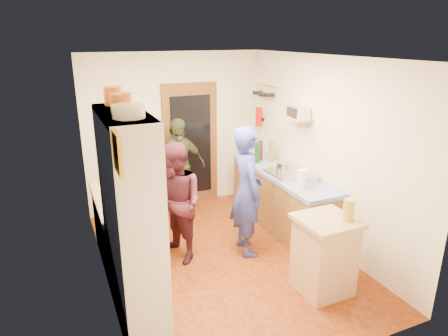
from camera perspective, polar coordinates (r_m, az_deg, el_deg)
floor at (r=5.49m, az=-0.12°, el=-12.78°), size 3.00×4.00×0.02m
ceiling at (r=4.70m, az=-0.14°, el=15.70°), size 3.00×4.00×0.02m
wall_back at (r=6.76m, az=-6.96°, el=5.17°), size 3.00×0.02×2.60m
wall_front at (r=3.33m, az=13.98°, el=-9.53°), size 3.00×0.02×2.60m
wall_left at (r=4.58m, az=-17.72°, el=-2.02°), size 0.02×4.00×2.60m
wall_right at (r=5.68m, az=13.98°, el=2.22°), size 0.02×4.00×2.60m
door_frame at (r=6.86m, az=-4.78°, el=3.28°), size 0.95×0.06×2.10m
door_glass at (r=6.83m, az=-4.69°, el=3.21°), size 0.70×0.02×1.70m
hutch_body at (r=3.95m, az=-13.02°, el=-8.09°), size 0.40×1.20×2.20m
hutch_top_shelf at (r=3.61m, az=-14.25°, el=7.46°), size 0.40×1.14×0.04m
plate_stack at (r=3.32m, az=-13.49°, el=7.90°), size 0.26×0.26×0.11m
orange_pot_a at (r=3.59m, az=-14.37°, el=9.01°), size 0.20×0.20×0.16m
orange_pot_b at (r=3.99m, az=-15.40°, el=9.90°), size 0.19×0.19×0.17m
left_counter_base at (r=5.37m, az=-14.07°, el=-8.81°), size 0.60×1.40×0.85m
left_counter_top at (r=5.19m, az=-14.46°, el=-4.38°), size 0.64×1.44×0.05m
toaster at (r=4.75m, az=-13.07°, el=-4.93°), size 0.26×0.20×0.17m
kettle at (r=5.06m, az=-14.96°, el=-3.49°), size 0.20×0.20×0.20m
orange_bowl at (r=5.30m, az=-13.91°, el=-3.09°), size 0.19×0.19×0.08m
chopping_board at (r=5.72m, az=-15.30°, el=-1.88°), size 0.33×0.26×0.02m
right_counter_base at (r=6.19m, az=8.27°, el=-4.72°), size 0.60×2.20×0.84m
right_counter_top at (r=6.03m, az=8.47°, el=-0.79°), size 0.62×2.22×0.06m
hob at (r=5.90m, az=9.22°, el=-0.75°), size 0.55×0.58×0.04m
pot_on_hob at (r=5.91m, az=8.44°, el=0.20°), size 0.20×0.20×0.13m
bottle_a at (r=6.35m, az=4.79°, el=2.20°), size 0.10×0.10×0.33m
bottle_b at (r=6.54m, az=5.19°, el=2.56°), size 0.09×0.09×0.31m
bottle_c at (r=6.48m, az=6.81°, el=2.44°), size 0.10×0.10×0.33m
paper_towel at (r=5.36m, az=11.06°, el=-1.60°), size 0.14×0.14×0.26m
mixing_bowl at (r=5.69m, az=11.86°, el=-1.29°), size 0.30×0.30×0.11m
island_base at (r=4.80m, az=14.08°, el=-12.22°), size 0.56×0.56×0.86m
island_top at (r=4.59m, az=14.52°, el=-7.31°), size 0.63×0.63×0.05m
cutting_board at (r=4.59m, az=13.65°, el=-7.09°), size 0.35×0.28×0.02m
oil_jar at (r=4.56m, az=17.39°, el=-5.74°), size 0.12×0.12×0.24m
pan_rail at (r=6.76m, az=6.21°, el=11.66°), size 0.02×0.65×0.02m
pan_hang_a at (r=6.60m, az=6.47°, el=10.34°), size 0.18×0.18×0.05m
pan_hang_b at (r=6.77m, az=5.61°, el=10.41°), size 0.16×0.16×0.05m
pan_hang_c at (r=6.94m, az=4.80°, el=10.71°), size 0.17×0.17×0.05m
wall_shelf at (r=5.87m, az=10.53°, el=6.97°), size 0.26×0.42×0.03m
radio at (r=5.85m, az=10.58°, el=7.83°), size 0.23×0.31×0.15m
ext_bracket at (r=7.01m, az=5.40°, el=6.95°), size 0.06×0.10×0.04m
fire_extinguisher at (r=6.97m, az=4.98°, el=7.32°), size 0.11×0.11×0.32m
picture_frame at (r=2.89m, az=-14.96°, el=2.10°), size 0.03×0.25×0.30m
person_hob at (r=5.27m, az=3.70°, el=-3.39°), size 0.49×0.68×1.76m
person_left at (r=5.19m, az=-6.85°, el=-4.88°), size 0.80×0.91×1.58m
person_back at (r=6.39m, az=-6.53°, el=-0.09°), size 0.99×0.49×1.64m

